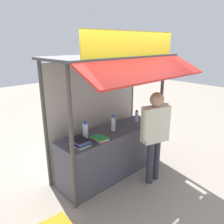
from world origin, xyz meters
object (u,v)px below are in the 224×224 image
object	(u,v)px
water_bottle_front_right	(137,116)
magazine_stack_back_right	(99,139)
vendor_person	(155,130)
magazine_stack_mid_left	(80,142)
water_bottle_right	(86,131)
banana_bunch_rightmost	(151,77)
water_bottle_center	(113,123)
banana_bunch_inner_right	(119,80)

from	to	relation	value
water_bottle_front_right	magazine_stack_back_right	xyz separation A→B (m)	(-1.13, -0.20, -0.07)
vendor_person	magazine_stack_mid_left	bearing A→B (deg)	169.11
magazine_stack_back_right	water_bottle_right	bearing A→B (deg)	118.97
water_bottle_front_right	water_bottle_right	size ratio (longest dim) A/B	0.77
water_bottle_front_right	water_bottle_right	bearing A→B (deg)	179.64
water_bottle_front_right	banana_bunch_rightmost	distance (m)	0.96
water_bottle_center	vendor_person	size ratio (longest dim) A/B	0.18
water_bottle_center	vendor_person	xyz separation A→B (m)	(0.34, -0.65, -0.02)
water_bottle_center	magazine_stack_back_right	distance (m)	0.50
water_bottle_right	banana_bunch_rightmost	xyz separation A→B (m)	(1.07, -0.43, 0.81)
magazine_stack_mid_left	water_bottle_front_right	bearing A→B (deg)	4.06
banana_bunch_rightmost	vendor_person	size ratio (longest dim) A/B	0.18
water_bottle_center	banana_bunch_inner_right	xyz separation A→B (m)	(-0.27, -0.40, 0.85)
banana_bunch_inner_right	water_bottle_center	bearing A→B (deg)	56.02
water_bottle_center	magazine_stack_back_right	world-z (taller)	water_bottle_center
water_bottle_front_right	water_bottle_center	xyz separation A→B (m)	(-0.66, -0.03, 0.03)
banana_bunch_inner_right	vendor_person	world-z (taller)	banana_bunch_inner_right
water_bottle_front_right	banana_bunch_inner_right	world-z (taller)	banana_bunch_inner_right
magazine_stack_mid_left	banana_bunch_inner_right	bearing A→B (deg)	-32.63
water_bottle_center	vendor_person	world-z (taller)	vendor_person
water_bottle_front_right	water_bottle_center	distance (m)	0.66
magazine_stack_mid_left	banana_bunch_rightmost	size ratio (longest dim) A/B	1.07
water_bottle_front_right	water_bottle_center	world-z (taller)	water_bottle_center
magazine_stack_mid_left	magazine_stack_back_right	bearing A→B (deg)	-17.55
banana_bunch_inner_right	vendor_person	size ratio (longest dim) A/B	0.16
water_bottle_right	magazine_stack_back_right	xyz separation A→B (m)	(0.11, -0.21, -0.10)
banana_bunch_inner_right	banana_bunch_rightmost	distance (m)	0.76
water_bottle_right	magazine_stack_mid_left	distance (m)	0.24
water_bottle_right	water_bottle_center	size ratio (longest dim) A/B	1.05
water_bottle_front_right	water_bottle_center	size ratio (longest dim) A/B	0.81
water_bottle_center	banana_bunch_rightmost	xyz separation A→B (m)	(0.49, -0.40, 0.82)
magazine_stack_back_right	banana_bunch_inner_right	bearing A→B (deg)	-49.03
banana_bunch_inner_right	banana_bunch_rightmost	world-z (taller)	same
water_bottle_front_right	water_bottle_center	bearing A→B (deg)	-177.64
banana_bunch_rightmost	magazine_stack_mid_left	bearing A→B (deg)	165.68
magazine_stack_back_right	banana_bunch_rightmost	world-z (taller)	banana_bunch_rightmost
magazine_stack_mid_left	banana_bunch_inner_right	size ratio (longest dim) A/B	1.20
magazine_stack_mid_left	banana_bunch_rightmost	world-z (taller)	banana_bunch_rightmost
vendor_person	banana_bunch_inner_right	bearing A→B (deg)	173.76
banana_bunch_inner_right	magazine_stack_mid_left	bearing A→B (deg)	147.37
water_bottle_right	banana_bunch_inner_right	xyz separation A→B (m)	(0.31, -0.43, 0.85)
banana_bunch_rightmost	water_bottle_front_right	bearing A→B (deg)	68.27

